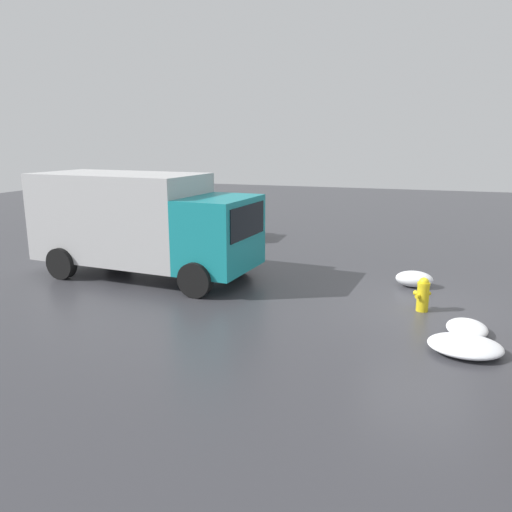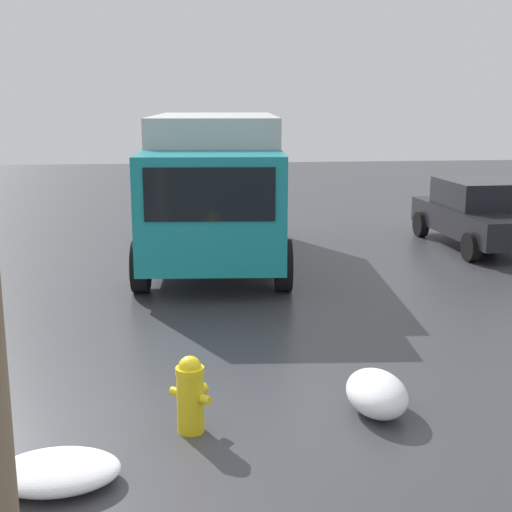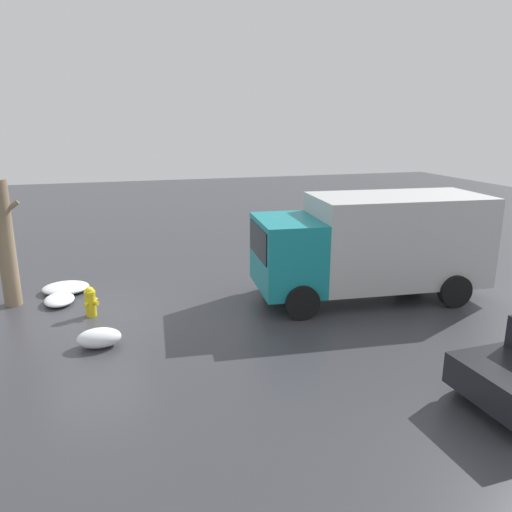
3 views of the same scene
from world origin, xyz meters
The scene contains 7 objects.
ground_plane centered at (0.00, 0.00, 0.00)m, with size 60.00×60.00×0.00m, color #38383D.
fire_hydrant centered at (0.00, 0.00, 0.41)m, with size 0.40×0.43×0.80m.
tree_trunk centered at (-2.10, 1.45, 1.74)m, with size 0.70×0.46×3.46m.
delivery_truck centered at (7.76, -0.68, 1.61)m, with size 6.61×3.14×2.93m.
snow_pile_by_hydrant centered at (0.23, -1.98, 0.22)m, with size 0.97×0.63×0.43m.
snow_pile_curbside centered at (-0.78, 2.17, 0.13)m, with size 1.34×1.17×0.26m.
snow_pile_by_tree centered at (-0.88, 1.18, 0.12)m, with size 0.80×1.10×0.24m.
Camera 3 is at (0.76, -12.90, 4.97)m, focal length 35.00 mm.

